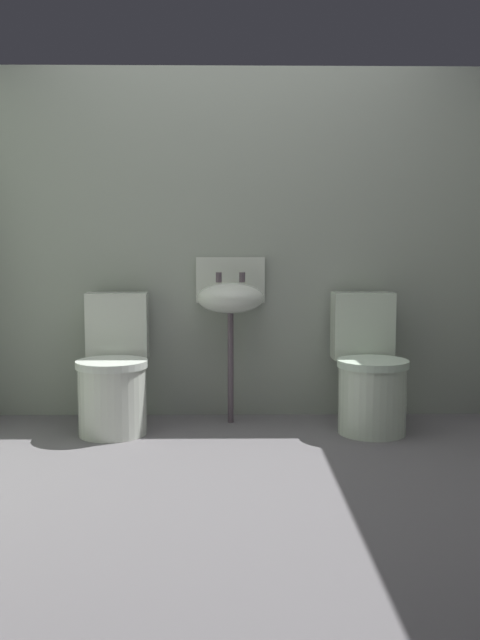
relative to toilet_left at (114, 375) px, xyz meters
The scene contains 5 objects.
ground_plane 1.22m from the toilet_left, 52.18° to the right, with size 3.55×2.94×0.08m, color slate.
wall_back 1.11m from the toilet_left, 29.31° to the left, with size 3.55×0.10×2.13m, color #97A092.
toilet_left is the anchor object (origin of this frame).
toilet_right 1.47m from the toilet_left, ahead, with size 0.41×0.60×0.78m.
sink 0.82m from the toilet_left, 15.73° to the left, with size 0.42×0.35×0.99m.
Camera 1 is at (-0.04, -2.91, 1.04)m, focal length 38.08 mm.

